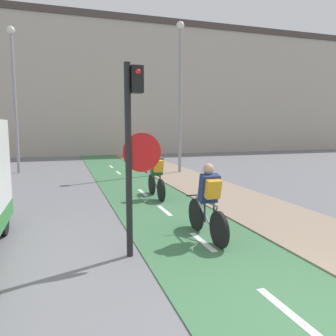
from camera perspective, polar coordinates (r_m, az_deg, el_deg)
name	(u,v)px	position (r m, az deg, el deg)	size (l,w,h in m)	color
ground_plane	(316,336)	(4.27, 24.32, -25.17)	(120.00, 120.00, 0.00)	slate
bike_lane	(315,335)	(4.27, 24.23, -25.00)	(2.54, 60.00, 0.02)	#3D7047
building_row_background	(92,88)	(28.39, -13.02, 13.37)	(60.00, 5.20, 10.68)	#B2A899
traffic_light_pole	(133,140)	(5.54, -6.10, 4.95)	(0.67, 0.25, 3.28)	black
street_lamp_far	(14,85)	(17.43, -25.24, 12.93)	(0.36, 0.36, 6.83)	gray
street_lamp_sidewalk	(180,83)	(15.88, 2.12, 14.63)	(0.36, 0.36, 7.04)	gray
cyclist_near	(208,204)	(6.56, 7.00, -6.24)	(0.46, 1.80, 1.53)	black
cyclist_far	(157,176)	(10.23, -1.99, -1.34)	(0.46, 1.76, 1.51)	black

